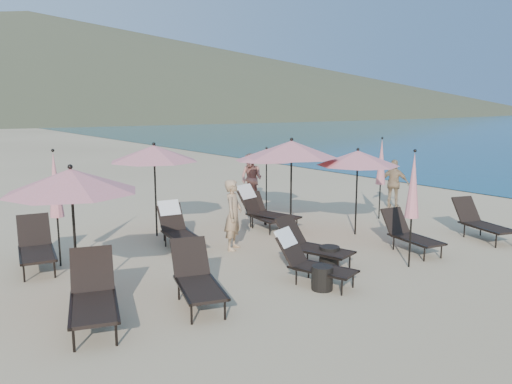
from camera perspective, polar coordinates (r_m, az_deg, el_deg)
ground at (r=10.91m, az=12.37°, el=-8.09°), size 800.00×800.00×0.00m
volcanic_headland at (r=320.26m, az=-22.31°, el=13.27°), size 690.00×690.00×55.00m
lounger_0 at (r=8.14m, az=-18.12°, el=-11.06°), size 1.18×1.91×1.03m
lounger_1 at (r=8.59m, az=-6.78°, el=-9.69°), size 1.11×1.81×0.97m
lounger_2 at (r=9.53m, az=6.10°, el=-7.64°), size 1.02×1.65×0.97m
lounger_3 at (r=10.60m, az=6.34°, el=-5.94°), size 1.06×1.76×0.95m
lounger_4 at (r=12.02m, az=17.15°, el=-4.54°), size 0.87×1.65×0.90m
lounger_5 at (r=13.76m, az=24.31°, el=-3.07°), size 1.10×1.79×0.97m
lounger_6 at (r=11.27m, az=-23.85°, el=-5.66°), size 0.94×1.82×1.00m
lounger_7 at (r=11.97m, az=-9.00°, el=-3.94°), size 0.81×1.71×1.02m
lounger_8 at (r=12.40m, az=-9.22°, el=-3.87°), size 0.93×1.60×0.87m
lounger_9 at (r=13.64m, az=0.80°, el=-2.38°), size 0.75×1.64×0.92m
lounger_10 at (r=13.68m, az=0.85°, el=-1.87°), size 1.10×1.92×1.13m
umbrella_open_0 at (r=8.72m, az=-20.39°, el=1.20°), size 2.21×2.21×2.37m
umbrella_open_1 at (r=12.62m, az=4.08°, el=4.90°), size 2.35×2.35×2.53m
umbrella_open_2 at (r=12.98m, az=11.55°, el=3.82°), size 2.10×2.10×2.26m
umbrella_open_3 at (r=12.81m, az=-11.57°, el=4.34°), size 2.24×2.24×2.41m
umbrella_open_4 at (r=15.18m, az=1.20°, el=4.27°), size 1.94×1.94×2.08m
umbrella_closed_0 at (r=10.59m, az=17.51°, el=0.67°), size 0.29×0.29×2.46m
umbrella_closed_1 at (r=15.01m, az=14.12°, el=3.31°), size 0.28×0.28×2.43m
umbrella_closed_2 at (r=10.96m, az=-21.97°, el=0.71°), size 0.29×0.29×2.46m
side_table_0 at (r=9.29m, az=7.57°, el=-9.71°), size 0.39×0.39×0.44m
side_table_1 at (r=10.55m, az=8.38°, el=-7.33°), size 0.42×0.42×0.44m
beachgoer_a at (r=11.58m, az=-2.61°, el=-2.60°), size 0.71×0.69×1.65m
beachgoer_b at (r=17.02m, az=-0.53°, el=1.53°), size 0.90×1.01×1.71m
beachgoer_c at (r=16.95m, az=15.50°, el=0.92°), size 0.82×1.00×1.59m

